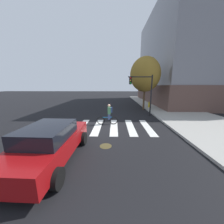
{
  "coord_description": "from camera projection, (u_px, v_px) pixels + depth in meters",
  "views": [
    {
      "loc": [
        1.35,
        -9.07,
        3.16
      ],
      "look_at": [
        1.14,
        0.14,
        1.15
      ],
      "focal_mm": 19.58,
      "sensor_mm": 36.0,
      "label": 1
    }
  ],
  "objects": [
    {
      "name": "ground_plane",
      "position": [
        97.0,
        127.0,
        9.56
      ],
      "size": [
        120.0,
        120.0,
        0.0
      ],
      "primitive_type": "plane",
      "color": "black"
    },
    {
      "name": "sidewalk",
      "position": [
        211.0,
        127.0,
        9.35
      ],
      "size": [
        6.5,
        50.0,
        0.15
      ],
      "primitive_type": "cube",
      "color": "#9E9B93",
      "rests_on": "ground"
    },
    {
      "name": "crosswalk_stripes",
      "position": [
        98.0,
        127.0,
        9.56
      ],
      "size": [
        8.26,
        3.78,
        0.01
      ],
      "color": "silver",
      "rests_on": "ground"
    },
    {
      "name": "manhole_cover",
      "position": [
        106.0,
        146.0,
        6.5
      ],
      "size": [
        0.64,
        0.64,
        0.01
      ],
      "primitive_type": "cylinder",
      "color": "#473D1E",
      "rests_on": "ground"
    },
    {
      "name": "sedan_near",
      "position": [
        50.0,
        142.0,
        5.13
      ],
      "size": [
        2.26,
        4.65,
        1.59
      ],
      "color": "maroon",
      "rests_on": "ground"
    },
    {
      "name": "cyclist",
      "position": [
        109.0,
        114.0,
        9.97
      ],
      "size": [
        1.71,
        0.37,
        1.69
      ],
      "color": "black",
      "rests_on": "ground"
    },
    {
      "name": "traffic_light_near",
      "position": [
        143.0,
        88.0,
        12.39
      ],
      "size": [
        2.47,
        0.28,
        4.2
      ],
      "color": "black",
      "rests_on": "ground"
    },
    {
      "name": "fire_hydrant",
      "position": [
        149.0,
        105.0,
        17.14
      ],
      "size": [
        0.33,
        0.22,
        0.78
      ],
      "color": "gold",
      "rests_on": "sidewalk"
    },
    {
      "name": "street_tree_near",
      "position": [
        145.0,
        74.0,
        15.42
      ],
      "size": [
        3.76,
        3.76,
        6.69
      ],
      "color": "#4C3823",
      "rests_on": "ground"
    },
    {
      "name": "corner_building",
      "position": [
        199.0,
        59.0,
        21.67
      ],
      "size": [
        17.57,
        19.02,
        15.67
      ],
      "color": "brown",
      "rests_on": "ground"
    }
  ]
}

